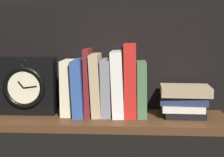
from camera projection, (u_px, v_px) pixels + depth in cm
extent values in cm
cube|color=#4C2D19|center=(104.00, 120.00, 113.51)|extent=(82.09, 24.56, 2.50)
cube|color=black|center=(107.00, 57.00, 122.27)|extent=(82.09, 1.20, 37.78)
cube|color=beige|center=(69.00, 87.00, 115.59)|extent=(3.78, 12.31, 18.54)
cube|color=#2D4C8E|center=(80.00, 87.00, 115.34)|extent=(4.26, 16.54, 18.80)
cube|color=maroon|center=(88.00, 82.00, 114.90)|extent=(2.49, 12.44, 22.47)
cube|color=tan|center=(97.00, 84.00, 114.85)|extent=(4.14, 14.73, 20.79)
cube|color=gray|center=(107.00, 87.00, 114.77)|extent=(3.69, 14.23, 18.92)
cube|color=silver|center=(118.00, 83.00, 114.35)|extent=(4.75, 15.34, 21.79)
cube|color=red|center=(130.00, 80.00, 113.92)|extent=(4.44, 14.57, 24.21)
cube|color=#476B44|center=(142.00, 88.00, 114.10)|extent=(3.44, 13.72, 18.18)
cube|color=black|center=(27.00, 86.00, 115.50)|extent=(19.63, 5.73, 19.63)
torus|color=black|center=(24.00, 88.00, 112.30)|extent=(14.22, 1.75, 14.22)
cylinder|color=beige|center=(24.00, 88.00, 112.30)|extent=(11.48, 0.60, 11.48)
cube|color=black|center=(21.00, 85.00, 111.70)|extent=(1.99, 0.30, 2.38)
cube|color=black|center=(30.00, 87.00, 111.62)|extent=(4.49, 0.30, 0.92)
torus|color=black|center=(23.00, 63.00, 111.57)|extent=(2.44, 0.44, 2.44)
cube|color=black|center=(184.00, 113.00, 112.56)|extent=(13.24, 10.63, 2.20)
cube|color=beige|center=(182.00, 107.00, 112.08)|extent=(13.80, 10.75, 2.10)
cube|color=#232D4C|center=(184.00, 99.00, 112.64)|extent=(16.22, 11.85, 2.93)
cube|color=#9E8966|center=(185.00, 90.00, 112.10)|extent=(16.64, 12.94, 3.03)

